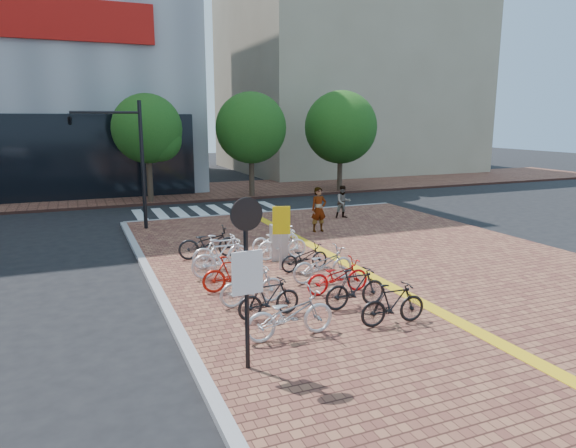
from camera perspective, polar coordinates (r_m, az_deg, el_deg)
name	(u,v)px	position (r m, az deg, el deg)	size (l,w,h in m)	color
ground	(320,297)	(13.99, 3.58, -8.10)	(120.00, 120.00, 0.00)	black
sidewalk	(561,351)	(12.09, 28.07, -12.37)	(14.00, 34.00, 0.15)	brown
tactile_strip	(525,356)	(11.35, 24.81, -13.19)	(0.40, 34.00, 0.01)	gold
kerb_west	(229,430)	(8.44, -6.60, -21.79)	(0.25, 34.00, 0.15)	gray
kerb_north	(268,213)	(25.82, -2.20, 1.24)	(14.00, 0.25, 0.15)	gray
far_sidewalk	(175,193)	(33.64, -12.42, 3.39)	(70.00, 8.00, 0.15)	brown
building_beige	(343,72)	(50.07, 6.15, 16.43)	(20.00, 18.00, 18.00)	gray
crosswalk	(210,211)	(26.99, -8.67, 1.41)	(7.50, 4.00, 0.01)	silver
street_trees	(268,129)	(31.23, -2.25, 10.45)	(16.20, 4.60, 6.35)	#38281E
bike_0	(290,314)	(10.97, 0.20, -9.98)	(0.69, 1.99, 1.05)	silver
bike_1	(269,298)	(12.06, -2.12, -8.23)	(0.44, 1.57, 0.95)	black
bike_2	(252,286)	(12.83, -4.01, -6.87)	(0.47, 1.68, 1.01)	silver
bike_3	(233,273)	(13.91, -6.16, -5.46)	(0.47, 1.65, 0.99)	#B1180C
bike_4	(224,258)	(15.11, -7.11, -3.75)	(0.55, 1.95, 1.17)	silver
bike_5	(221,251)	(16.04, -7.48, -3.02)	(0.51, 1.80, 1.08)	silver
bike_6	(208,243)	(17.27, -8.83, -2.06)	(0.70, 2.00, 1.05)	black
bike_7	(393,304)	(11.88, 11.61, -8.69)	(0.46, 1.62, 0.97)	black
bike_8	(356,288)	(12.74, 7.52, -7.08)	(0.47, 1.67, 1.00)	black
bike_9	(338,276)	(13.74, 5.54, -5.80)	(0.62, 1.77, 0.93)	red
bike_10	(323,264)	(14.67, 3.90, -4.49)	(0.67, 1.92, 1.01)	#B4B4B9
bike_11	(304,257)	(15.72, 1.84, -3.69)	(0.56, 1.59, 0.84)	black
bike_12	(282,244)	(16.88, -0.67, -2.28)	(0.48, 1.71, 1.03)	white
bike_13	(276,239)	(17.72, -1.38, -1.73)	(0.64, 1.83, 0.96)	white
pedestrian_a	(319,209)	(21.06, 3.43, 1.62)	(0.67, 0.44, 1.85)	gray
pedestrian_b	(343,202)	(24.13, 6.15, 2.46)	(0.74, 0.58, 1.52)	#48505C
utility_box	(279,242)	(16.87, -1.03, -2.03)	(0.54, 0.39, 1.17)	#B6B6BB
yellow_sign	(281,226)	(15.54, -0.81, -0.23)	(0.53, 0.21, 1.99)	#B7B7BC
notice_sign	(247,263)	(9.20, -4.60, -4.36)	(0.60, 0.15, 3.23)	black
traffic_light_pole	(110,142)	(22.11, -19.18, 8.63)	(2.85, 1.10, 5.31)	black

